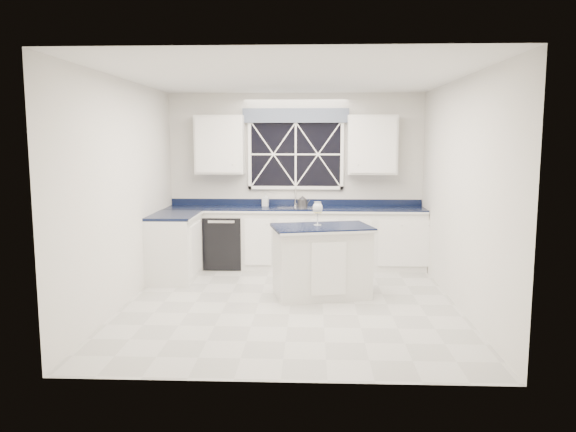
{
  "coord_description": "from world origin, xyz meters",
  "views": [
    {
      "loc": [
        0.25,
        -6.64,
        1.99
      ],
      "look_at": [
        -0.05,
        0.4,
        1.02
      ],
      "focal_mm": 35.0,
      "sensor_mm": 36.0,
      "label": 1
    }
  ],
  "objects_px": {
    "kettle": "(302,202)",
    "wine_glass": "(318,209)",
    "faucet": "(296,196)",
    "island": "(322,261)",
    "dishwasher": "(225,241)",
    "soap_bottle": "(265,199)"
  },
  "relations": [
    {
      "from": "faucet",
      "to": "wine_glass",
      "type": "xyz_separation_m",
      "value": [
        0.33,
        -1.75,
        0.01
      ]
    },
    {
      "from": "faucet",
      "to": "kettle",
      "type": "xyz_separation_m",
      "value": [
        0.11,
        -0.16,
        -0.08
      ]
    },
    {
      "from": "faucet",
      "to": "kettle",
      "type": "bearing_deg",
      "value": -56.34
    },
    {
      "from": "dishwasher",
      "to": "wine_glass",
      "type": "height_order",
      "value": "wine_glass"
    },
    {
      "from": "island",
      "to": "soap_bottle",
      "type": "distance_m",
      "value": 2.04
    },
    {
      "from": "faucet",
      "to": "soap_bottle",
      "type": "xyz_separation_m",
      "value": [
        -0.47,
        -0.04,
        -0.05
      ]
    },
    {
      "from": "kettle",
      "to": "soap_bottle",
      "type": "bearing_deg",
      "value": -179.39
    },
    {
      "from": "island",
      "to": "wine_glass",
      "type": "distance_m",
      "value": 0.66
    },
    {
      "from": "island",
      "to": "wine_glass",
      "type": "relative_size",
      "value": 4.47
    },
    {
      "from": "island",
      "to": "kettle",
      "type": "xyz_separation_m",
      "value": [
        -0.27,
        1.63,
        0.57
      ]
    },
    {
      "from": "wine_glass",
      "to": "island",
      "type": "bearing_deg",
      "value": -40.56
    },
    {
      "from": "kettle",
      "to": "wine_glass",
      "type": "relative_size",
      "value": 0.83
    },
    {
      "from": "faucet",
      "to": "wine_glass",
      "type": "relative_size",
      "value": 1.0
    },
    {
      "from": "kettle",
      "to": "wine_glass",
      "type": "height_order",
      "value": "wine_glass"
    },
    {
      "from": "dishwasher",
      "to": "wine_glass",
      "type": "distance_m",
      "value": 2.22
    },
    {
      "from": "dishwasher",
      "to": "island",
      "type": "xyz_separation_m",
      "value": [
        1.48,
        -1.6,
        0.04
      ]
    },
    {
      "from": "faucet",
      "to": "soap_bottle",
      "type": "distance_m",
      "value": 0.48
    },
    {
      "from": "faucet",
      "to": "wine_glass",
      "type": "height_order",
      "value": "faucet"
    },
    {
      "from": "island",
      "to": "wine_glass",
      "type": "xyz_separation_m",
      "value": [
        -0.05,
        0.05,
        0.66
      ]
    },
    {
      "from": "kettle",
      "to": "wine_glass",
      "type": "bearing_deg",
      "value": -69.23
    },
    {
      "from": "kettle",
      "to": "soap_bottle",
      "type": "distance_m",
      "value": 0.6
    },
    {
      "from": "kettle",
      "to": "island",
      "type": "bearing_deg",
      "value": -67.58
    }
  ]
}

